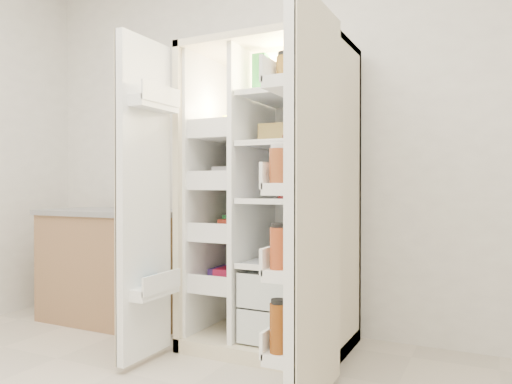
% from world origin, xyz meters
% --- Properties ---
extents(wall_back, '(4.00, 0.02, 2.70)m').
position_xyz_m(wall_back, '(0.00, 2.00, 1.35)').
color(wall_back, white).
rests_on(wall_back, floor).
extents(refrigerator, '(0.92, 0.70, 1.80)m').
position_xyz_m(refrigerator, '(0.12, 1.65, 0.74)').
color(refrigerator, beige).
rests_on(refrigerator, floor).
extents(freezer_door, '(0.15, 0.40, 1.72)m').
position_xyz_m(freezer_door, '(-0.40, 1.05, 0.89)').
color(freezer_door, white).
rests_on(freezer_door, floor).
extents(fridge_door, '(0.17, 0.58, 1.72)m').
position_xyz_m(fridge_door, '(0.58, 0.96, 0.87)').
color(fridge_door, white).
rests_on(fridge_door, floor).
extents(kitchen_counter, '(1.09, 0.58, 0.79)m').
position_xyz_m(kitchen_counter, '(-1.10, 1.62, 0.40)').
color(kitchen_counter, '#896144').
rests_on(kitchen_counter, floor).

